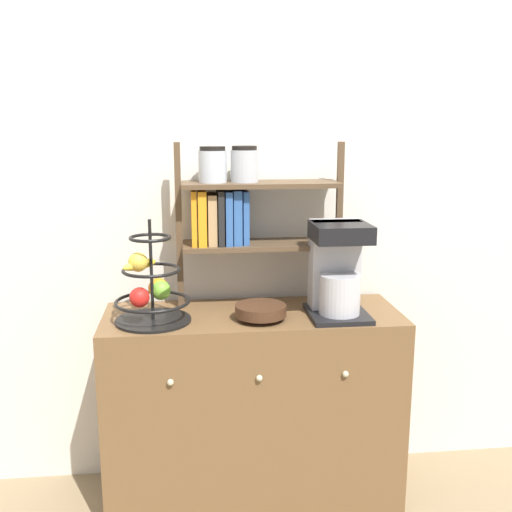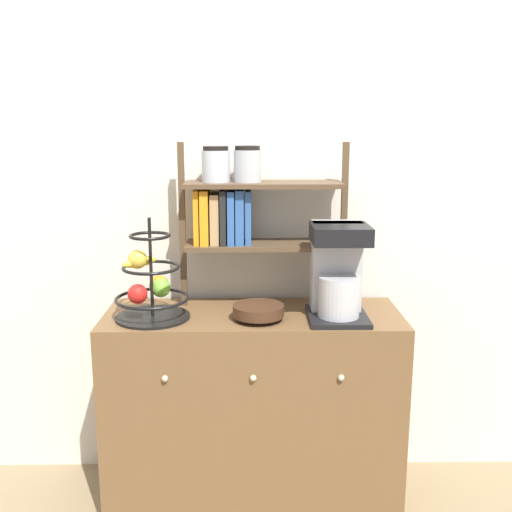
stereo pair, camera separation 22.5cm
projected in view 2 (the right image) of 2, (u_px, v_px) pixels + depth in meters
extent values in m
cube|color=silver|center=(252.00, 172.00, 2.44)|extent=(7.00, 0.05, 2.60)
cube|color=brown|center=(253.00, 407.00, 2.38)|extent=(1.14, 0.42, 0.78)
sphere|color=#B2AD8C|center=(165.00, 379.00, 2.12)|extent=(0.02, 0.02, 0.02)
sphere|color=#B2AD8C|center=(253.00, 378.00, 2.13)|extent=(0.02, 0.02, 0.02)
sphere|color=#B2AD8C|center=(341.00, 378.00, 2.13)|extent=(0.02, 0.02, 0.02)
cube|color=black|center=(337.00, 316.00, 2.24)|extent=(0.22, 0.26, 0.02)
cube|color=#B7B7BC|center=(336.00, 266.00, 2.27)|extent=(0.19, 0.10, 0.34)
cylinder|color=#B7B7BC|center=(339.00, 296.00, 2.19)|extent=(0.15, 0.15, 0.15)
cube|color=black|center=(340.00, 234.00, 2.16)|extent=(0.21, 0.21, 0.06)
cylinder|color=black|center=(153.00, 317.00, 2.24)|extent=(0.28, 0.28, 0.01)
cylinder|color=black|center=(151.00, 267.00, 2.20)|extent=(0.01, 0.01, 0.37)
torus|color=black|center=(152.00, 298.00, 2.23)|extent=(0.28, 0.28, 0.01)
torus|color=black|center=(151.00, 267.00, 2.20)|extent=(0.21, 0.21, 0.01)
torus|color=black|center=(150.00, 236.00, 2.18)|extent=(0.15, 0.15, 0.01)
sphere|color=red|center=(138.00, 294.00, 2.15)|extent=(0.07, 0.07, 0.07)
sphere|color=#6BAD33|center=(161.00, 288.00, 2.24)|extent=(0.07, 0.07, 0.07)
sphere|color=orange|center=(159.00, 285.00, 2.26)|extent=(0.08, 0.08, 0.08)
ellipsoid|color=yellow|center=(140.00, 262.00, 2.19)|extent=(0.13, 0.13, 0.04)
sphere|color=gold|center=(137.00, 259.00, 2.17)|extent=(0.07, 0.07, 0.07)
cylinder|color=#422819|center=(258.00, 318.00, 2.22)|extent=(0.10, 0.10, 0.02)
cylinder|color=#422819|center=(258.00, 310.00, 2.22)|extent=(0.19, 0.19, 0.04)
cube|color=brown|center=(183.00, 226.00, 2.34)|extent=(0.02, 0.02, 0.65)
cube|color=brown|center=(344.00, 225.00, 2.35)|extent=(0.02, 0.02, 0.65)
cube|color=brown|center=(263.00, 245.00, 2.36)|extent=(0.61, 0.20, 0.02)
cube|color=brown|center=(263.00, 184.00, 2.31)|extent=(0.61, 0.20, 0.02)
cube|color=orange|center=(197.00, 216.00, 2.33)|extent=(0.02, 0.14, 0.21)
cube|color=orange|center=(205.00, 216.00, 2.33)|extent=(0.03, 0.16, 0.21)
cube|color=tan|center=(215.00, 218.00, 2.34)|extent=(0.03, 0.14, 0.20)
cube|color=black|center=(223.00, 216.00, 2.33)|extent=(0.02, 0.16, 0.21)
cube|color=#2D599E|center=(231.00, 217.00, 2.34)|extent=(0.03, 0.15, 0.21)
cube|color=#2D599E|center=(240.00, 216.00, 2.34)|extent=(0.03, 0.14, 0.21)
cube|color=#2D599E|center=(248.00, 217.00, 2.34)|extent=(0.02, 0.12, 0.21)
cylinder|color=silver|center=(216.00, 166.00, 2.29)|extent=(0.11, 0.11, 0.12)
cylinder|color=black|center=(216.00, 148.00, 2.28)|extent=(0.10, 0.10, 0.02)
cylinder|color=#ADB2B7|center=(248.00, 166.00, 2.29)|extent=(0.11, 0.11, 0.12)
cylinder|color=black|center=(247.00, 148.00, 2.28)|extent=(0.10, 0.10, 0.02)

